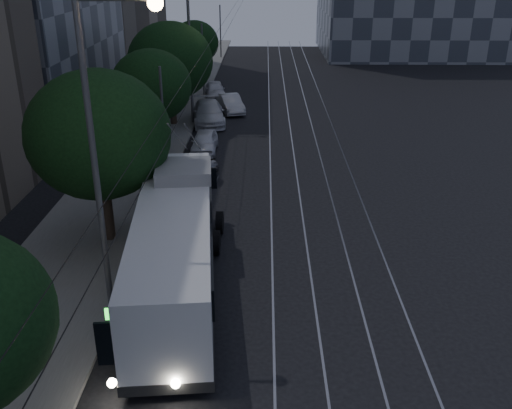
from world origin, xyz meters
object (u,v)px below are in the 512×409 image
object	(u,v)px
car_white_b	(209,113)
car_white_c	(231,104)
trolleybus	(176,244)
pickup_silver	(180,179)
car_white_a	(205,142)
car_white_d	(215,90)
streetlamp_near	(105,132)
streetlamp_far	(196,43)

from	to	relation	value
car_white_b	car_white_c	size ratio (longest dim) A/B	1.30
trolleybus	car_white_c	xyz separation A→B (m)	(0.47, 25.27, -1.01)
trolleybus	pickup_silver	xyz separation A→B (m)	(-1.13, 8.77, -0.93)
car_white_a	car_white_d	xyz separation A→B (m)	(-0.58, 14.77, 0.04)
car_white_c	pickup_silver	bearing A→B (deg)	-112.21
car_white_a	car_white_b	size ratio (longest dim) A/B	0.70
car_white_a	car_white_b	world-z (taller)	car_white_b
car_white_c	car_white_b	bearing A→B (deg)	-130.00
car_white_a	car_white_c	distance (m)	9.82
streetlamp_near	streetlamp_far	bearing A→B (deg)	90.04
car_white_a	streetlamp_near	distance (m)	18.01
car_white_c	streetlamp_near	bearing A→B (deg)	-111.10
pickup_silver	streetlamp_far	world-z (taller)	streetlamp_far
pickup_silver	car_white_b	size ratio (longest dim) A/B	1.02
trolleybus	car_white_d	xyz separation A→B (m)	(-1.13, 30.27, -1.00)
car_white_c	streetlamp_far	size ratio (longest dim) A/B	0.44
streetlamp_near	car_white_a	bearing A→B (deg)	86.45
trolleybus	streetlamp_far	xyz separation A→B (m)	(-1.63, 21.90, 3.94)
streetlamp_near	streetlamp_far	size ratio (longest dim) A/B	1.12
car_white_b	streetlamp_near	size ratio (longest dim) A/B	0.51
car_white_d	streetlamp_far	distance (m)	9.73
car_white_b	streetlamp_far	distance (m)	4.90
trolleybus	pickup_silver	world-z (taller)	trolleybus
car_white_d	car_white_a	bearing A→B (deg)	-96.58
car_white_d	streetlamp_far	bearing A→B (deg)	-102.21
car_white_d	streetlamp_near	size ratio (longest dim) A/B	0.38
car_white_d	streetlamp_near	distance (m)	32.34
streetlamp_far	streetlamp_near	bearing A→B (deg)	-89.96
trolleybus	pickup_silver	bearing A→B (deg)	91.76
car_white_a	streetlamp_far	xyz separation A→B (m)	(-1.07, 6.40, 4.98)
car_white_b	car_white_d	world-z (taller)	car_white_b
car_white_a	car_white_c	size ratio (longest dim) A/B	0.91
pickup_silver	car_white_d	xyz separation A→B (m)	(0.00, 21.50, -0.08)
car_white_c	car_white_a	bearing A→B (deg)	-112.64
car_white_a	streetlamp_near	size ratio (longest dim) A/B	0.36
car_white_d	pickup_silver	bearing A→B (deg)	-98.82
trolleybus	streetlamp_near	distance (m)	5.07
trolleybus	car_white_d	size ratio (longest dim) A/B	3.09
trolleybus	car_white_b	xyz separation A→B (m)	(-0.92, 22.06, -0.91)
car_white_a	car_white_c	world-z (taller)	car_white_c
streetlamp_far	car_white_c	bearing A→B (deg)	58.10
car_white_b	streetlamp_far	bearing A→B (deg)	-175.70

